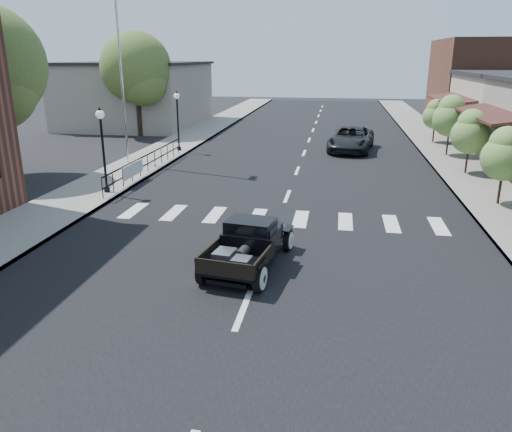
# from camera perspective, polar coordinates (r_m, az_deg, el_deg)

# --- Properties ---
(ground) EXTENTS (120.00, 120.00, 0.00)m
(ground) POSITION_cam_1_polar(r_m,az_deg,el_deg) (14.52, 0.74, -5.14)
(ground) COLOR black
(ground) RESTS_ON ground
(road) EXTENTS (14.00, 80.00, 0.02)m
(road) POSITION_cam_1_polar(r_m,az_deg,el_deg) (28.85, 5.24, 6.44)
(road) COLOR black
(road) RESTS_ON ground
(road_markings) EXTENTS (12.00, 60.00, 0.06)m
(road_markings) POSITION_cam_1_polar(r_m,az_deg,el_deg) (23.98, 4.33, 4.11)
(road_markings) COLOR silver
(road_markings) RESTS_ON ground
(sidewalk_left) EXTENTS (3.00, 80.00, 0.15)m
(sidewalk_left) POSITION_cam_1_polar(r_m,az_deg,el_deg) (30.62, -10.95, 6.98)
(sidewalk_left) COLOR gray
(sidewalk_left) RESTS_ON ground
(sidewalk_right) EXTENTS (3.00, 80.00, 0.15)m
(sidewalk_right) POSITION_cam_1_polar(r_m,az_deg,el_deg) (29.50, 22.02, 5.60)
(sidewalk_right) COLOR gray
(sidewalk_right) RESTS_ON ground
(low_building_left) EXTENTS (10.00, 12.00, 5.00)m
(low_building_left) POSITION_cam_1_polar(r_m,az_deg,el_deg) (44.69, -13.40, 13.29)
(low_building_left) COLOR #A19587
(low_building_left) RESTS_ON ground
(far_building_right) EXTENTS (11.00, 10.00, 7.00)m
(far_building_right) POSITION_cam_1_polar(r_m,az_deg,el_deg) (47.25, 26.72, 13.37)
(far_building_right) COLOR brown
(far_building_right) RESTS_ON ground
(railing) EXTENTS (0.08, 10.00, 1.00)m
(railing) POSITION_cam_1_polar(r_m,az_deg,el_deg) (25.50, -12.29, 6.08)
(railing) COLOR black
(railing) RESTS_ON sidewalk_left
(banner) EXTENTS (0.04, 2.20, 0.60)m
(banner) POSITION_cam_1_polar(r_m,az_deg,el_deg) (23.71, -13.81, 4.60)
(banner) COLOR silver
(banner) RESTS_ON sidewalk_left
(lamp_post_b) EXTENTS (0.36, 0.36, 3.55)m
(lamp_post_b) POSITION_cam_1_polar(r_m,az_deg,el_deg) (21.80, -17.05, 7.17)
(lamp_post_b) COLOR black
(lamp_post_b) RESTS_ON sidewalk_left
(lamp_post_c) EXTENTS (0.36, 0.36, 3.55)m
(lamp_post_c) POSITION_cam_1_polar(r_m,az_deg,el_deg) (30.98, -8.92, 10.68)
(lamp_post_c) COLOR black
(lamp_post_c) RESTS_ON sidewalk_left
(flagpole) EXTENTS (0.12, 0.12, 12.65)m
(flagpole) POSITION_cam_1_polar(r_m,az_deg,el_deg) (27.60, -15.43, 18.90)
(flagpole) COLOR silver
(flagpole) RESTS_ON sidewalk_left
(big_tree_far) EXTENTS (5.04, 5.04, 7.40)m
(big_tree_far) POSITION_cam_1_polar(r_m,az_deg,el_deg) (38.13, -13.44, 14.40)
(big_tree_far) COLOR #4C6029
(big_tree_far) RESTS_ON ground
(small_tree_b) EXTENTS (1.74, 1.74, 2.90)m
(small_tree_b) POSITION_cam_1_polar(r_m,az_deg,el_deg) (21.41, 26.40, 5.02)
(small_tree_b) COLOR #5D833C
(small_tree_b) RESTS_ON sidewalk_right
(small_tree_c) EXTENTS (1.80, 1.80, 3.00)m
(small_tree_c) POSITION_cam_1_polar(r_m,az_deg,el_deg) (26.59, 23.17, 7.72)
(small_tree_c) COLOR #5D833C
(small_tree_c) RESTS_ON sidewalk_right
(small_tree_d) EXTENTS (1.99, 1.99, 3.32)m
(small_tree_d) POSITION_cam_1_polar(r_m,az_deg,el_deg) (31.18, 21.24, 9.53)
(small_tree_d) COLOR #5D833C
(small_tree_d) RESTS_ON sidewalk_right
(small_tree_e) EXTENTS (1.64, 1.64, 2.73)m
(small_tree_e) POSITION_cam_1_polar(r_m,az_deg,el_deg) (35.75, 19.76, 10.13)
(small_tree_e) COLOR #5D833C
(small_tree_e) RESTS_ON sidewalk_right
(hotrod_pickup) EXTENTS (2.45, 4.22, 1.38)m
(hotrod_pickup) POSITION_cam_1_polar(r_m,az_deg,el_deg) (13.85, -0.84, -3.22)
(hotrod_pickup) COLOR black
(hotrod_pickup) RESTS_ON ground
(second_car) EXTENTS (3.15, 5.61, 1.48)m
(second_car) POSITION_cam_1_polar(r_m,az_deg,el_deg) (31.89, 10.82, 8.63)
(second_car) COLOR black
(second_car) RESTS_ON ground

